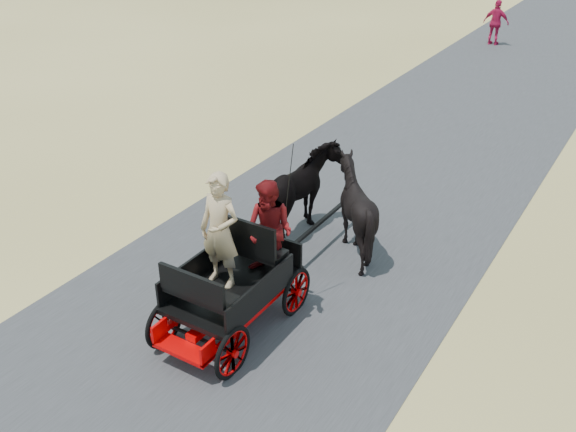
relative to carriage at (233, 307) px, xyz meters
The scene contains 8 objects.
ground 1.96m from the carriage, 93.54° to the left, with size 140.00×140.00×0.00m, color tan.
road 1.96m from the carriage, 93.54° to the left, with size 6.00×140.00×0.01m, color #38383A.
carriage is the anchor object (origin of this frame).
horse_left 3.09m from the carriage, 100.39° to the left, with size 0.91×2.01×1.70m, color black.
horse_right 3.09m from the carriage, 79.61° to the left, with size 1.37×1.54×1.70m, color black.
driver_man 1.28m from the carriage, 165.96° to the left, with size 0.66×0.43×1.80m, color tan.
passenger_woman 1.33m from the carriage, 63.43° to the left, with size 0.77×0.60×1.58m, color #660C0F.
pedestrian 19.94m from the carriage, 94.96° to the left, with size 1.01×0.42×1.73m, color #B41442.
Camera 1 is at (5.00, -8.19, 6.27)m, focal length 40.00 mm.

